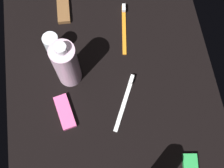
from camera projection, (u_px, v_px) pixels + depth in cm
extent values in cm
cube|color=black|center=(112.00, 88.00, 89.85)|extent=(84.00, 64.00, 1.20)
cylinder|color=silver|center=(66.00, 65.00, 82.17)|extent=(7.01, 7.01, 17.73)
cylinder|color=silver|center=(61.00, 49.00, 72.78)|extent=(3.20, 3.20, 2.20)
cylinder|color=silver|center=(53.00, 45.00, 88.97)|extent=(4.68, 4.68, 9.18)
cube|color=white|center=(124.00, 103.00, 87.16)|extent=(16.69, 9.01, 0.90)
cube|color=white|center=(131.00, 79.00, 88.58)|extent=(2.82, 2.13, 1.20)
cube|color=orange|center=(124.00, 29.00, 95.56)|extent=(17.98, 3.79, 0.90)
cube|color=white|center=(124.00, 8.00, 97.09)|extent=(2.73, 1.46, 1.20)
cube|color=brown|center=(63.00, 9.00, 97.79)|extent=(10.53, 4.36, 1.50)
cube|color=#E55999|center=(65.00, 112.00, 85.92)|extent=(11.00, 6.05, 1.50)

